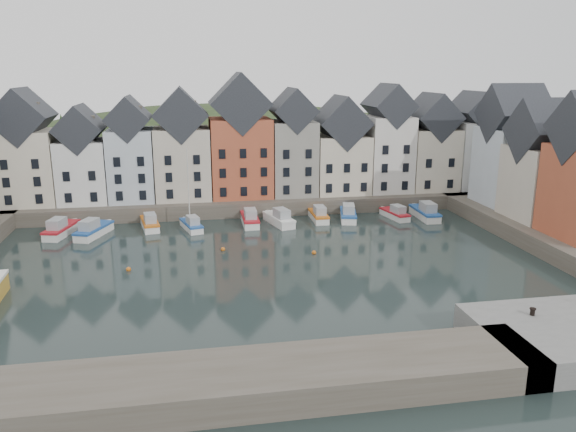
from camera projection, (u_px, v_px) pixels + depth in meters
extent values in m
plane|color=black|center=(267.00, 272.00, 57.22)|extent=(260.00, 260.00, 0.00)
cube|color=#464036|center=(240.00, 199.00, 85.55)|extent=(90.00, 16.00, 2.00)
cube|color=#464036|center=(574.00, 236.00, 66.10)|extent=(14.00, 54.00, 2.00)
cube|color=#464036|center=(156.00, 391.00, 34.32)|extent=(50.00, 6.00, 2.00)
ellipsoid|color=#222E17|center=(230.00, 261.00, 115.12)|extent=(153.60, 70.40, 64.00)
sphere|color=black|center=(151.00, 135.00, 101.19)|extent=(5.77, 5.77, 5.77)
sphere|color=black|center=(344.00, 129.00, 117.26)|extent=(5.27, 5.27, 5.27)
sphere|color=black|center=(386.00, 132.00, 112.25)|extent=(5.07, 5.07, 5.07)
sphere|color=black|center=(300.00, 134.00, 110.25)|extent=(5.01, 5.01, 5.01)
sphere|color=black|center=(21.00, 145.00, 103.11)|extent=(3.94, 3.94, 3.94)
sphere|color=black|center=(361.00, 129.00, 117.38)|extent=(5.21, 5.21, 5.21)
sphere|color=black|center=(236.00, 131.00, 111.33)|extent=(5.45, 5.45, 5.45)
sphere|color=black|center=(426.00, 139.00, 107.83)|extent=(4.49, 4.49, 4.49)
cube|color=beige|center=(29.00, 167.00, 77.18)|extent=(7.67, 8.00, 10.07)
cube|color=black|center=(23.00, 116.00, 75.43)|extent=(7.67, 8.16, 7.67)
cube|color=silver|center=(84.00, 171.00, 78.60)|extent=(6.56, 8.00, 8.61)
cube|color=black|center=(80.00, 128.00, 77.10)|extent=(6.56, 8.16, 6.56)
cube|color=#B4BEC8|center=(132.00, 165.00, 79.52)|extent=(6.20, 8.00, 10.02)
cube|color=black|center=(129.00, 118.00, 77.87)|extent=(6.20, 8.16, 6.20)
cube|color=#BEB3A1|center=(183.00, 163.00, 80.72)|extent=(7.70, 8.00, 10.08)
cube|color=black|center=(181.00, 114.00, 78.97)|extent=(7.70, 8.16, 7.70)
cube|color=#AA4C30|center=(241.00, 157.00, 81.98)|extent=(8.69, 8.00, 11.28)
cube|color=black|center=(239.00, 103.00, 80.01)|extent=(8.69, 8.16, 8.69)
cube|color=gray|center=(292.00, 158.00, 83.35)|extent=(6.43, 8.00, 10.78)
cube|color=black|center=(292.00, 110.00, 81.59)|extent=(6.43, 8.16, 6.43)
cube|color=beige|center=(340.00, 164.00, 84.87)|extent=(7.88, 8.00, 8.56)
cube|color=black|center=(341.00, 122.00, 83.29)|extent=(7.88, 8.16, 7.88)
cube|color=silver|center=(386.00, 153.00, 85.77)|extent=(6.50, 8.00, 11.27)
cube|color=black|center=(388.00, 105.00, 83.94)|extent=(6.50, 8.16, 6.50)
cube|color=beige|center=(429.00, 159.00, 87.20)|extent=(7.23, 8.00, 9.32)
cube|color=black|center=(432.00, 117.00, 85.57)|extent=(7.23, 8.16, 7.23)
cube|color=silver|center=(470.00, 154.00, 88.24)|extent=(6.18, 8.00, 10.32)
cube|color=black|center=(474.00, 111.00, 86.55)|extent=(6.18, 8.16, 6.18)
cube|color=#B4BEC8|center=(510.00, 166.00, 77.00)|extent=(7.47, 8.00, 10.38)
cube|color=black|center=(515.00, 113.00, 75.19)|extent=(7.62, 8.00, 8.00)
cube|color=#BEB3A1|center=(545.00, 183.00, 69.56)|extent=(8.14, 8.00, 8.89)
cube|color=black|center=(551.00, 131.00, 67.94)|extent=(8.30, 8.00, 8.00)
sphere|color=#BE5E16|center=(223.00, 249.00, 64.13)|extent=(0.50, 0.50, 0.50)
sphere|color=#BE5E16|center=(314.00, 253.00, 62.97)|extent=(0.50, 0.50, 0.50)
sphere|color=#BE5E16|center=(129.00, 269.00, 57.67)|extent=(0.50, 0.50, 0.50)
cube|color=silver|center=(62.00, 232.00, 70.17)|extent=(3.47, 6.86, 1.21)
cube|color=#AD1823|center=(61.00, 227.00, 70.00)|extent=(3.61, 7.02, 0.27)
cube|color=#919599|center=(57.00, 224.00, 68.88)|extent=(2.11, 2.92, 1.32)
cube|color=silver|center=(94.00, 233.00, 69.77)|extent=(4.13, 6.82, 1.20)
cube|color=#204D95|center=(94.00, 228.00, 69.60)|extent=(4.28, 6.98, 0.27)
cube|color=#919599|center=(89.00, 225.00, 68.50)|extent=(2.35, 2.99, 1.31)
cube|color=silver|center=(150.00, 226.00, 73.17)|extent=(2.78, 6.25, 1.11)
cube|color=#BE5E16|center=(150.00, 221.00, 73.01)|extent=(2.90, 6.39, 0.25)
cube|color=#919599|center=(150.00, 218.00, 72.04)|extent=(1.79, 2.61, 1.21)
cube|color=silver|center=(191.00, 227.00, 72.54)|extent=(3.01, 5.74, 1.01)
cube|color=#204D95|center=(191.00, 223.00, 72.40)|extent=(3.13, 5.87, 0.23)
cube|color=#919599|center=(193.00, 220.00, 71.54)|extent=(1.81, 2.46, 1.10)
cylinder|color=silver|center=(188.00, 187.00, 71.71)|extent=(0.13, 0.13, 10.09)
cube|color=silver|center=(250.00, 221.00, 75.07)|extent=(1.98, 6.43, 1.18)
cube|color=#AD1823|center=(250.00, 217.00, 74.91)|extent=(2.08, 6.56, 0.27)
cube|color=#919599|center=(250.00, 214.00, 73.83)|extent=(1.52, 2.58, 1.28)
cube|color=silver|center=(279.00, 221.00, 75.07)|extent=(3.53, 6.76, 1.19)
cube|color=silver|center=(279.00, 217.00, 74.90)|extent=(3.67, 6.91, 0.27)
cube|color=#919599|center=(282.00, 214.00, 73.88)|extent=(2.12, 2.89, 1.30)
cube|color=silver|center=(318.00, 217.00, 77.22)|extent=(1.92, 6.06, 1.10)
cube|color=#BE5E16|center=(318.00, 213.00, 77.07)|extent=(2.03, 6.18, 0.25)
cube|color=#919599|center=(320.00, 210.00, 76.05)|extent=(1.45, 2.44, 1.21)
cube|color=silver|center=(348.00, 217.00, 77.54)|extent=(3.43, 6.80, 1.20)
cube|color=#204D95|center=(348.00, 212.00, 77.37)|extent=(3.56, 6.95, 0.27)
cube|color=#919599|center=(349.00, 209.00, 76.26)|extent=(2.09, 2.89, 1.31)
cube|color=silver|center=(395.00, 216.00, 78.18)|extent=(2.65, 5.76, 1.02)
cube|color=#AD1823|center=(395.00, 212.00, 78.04)|extent=(2.76, 5.88, 0.23)
cube|color=#919599|center=(398.00, 209.00, 77.14)|extent=(1.68, 2.42, 1.11)
cube|color=silver|center=(424.00, 215.00, 78.20)|extent=(2.28, 6.92, 1.26)
cube|color=#204D95|center=(425.00, 210.00, 78.03)|extent=(2.39, 7.06, 0.29)
cube|color=#919599|center=(428.00, 207.00, 76.87)|extent=(1.69, 2.79, 1.37)
cylinder|color=black|center=(533.00, 312.00, 42.49)|extent=(0.36, 0.36, 0.50)
cylinder|color=black|center=(533.00, 309.00, 42.42)|extent=(0.48, 0.48, 0.08)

